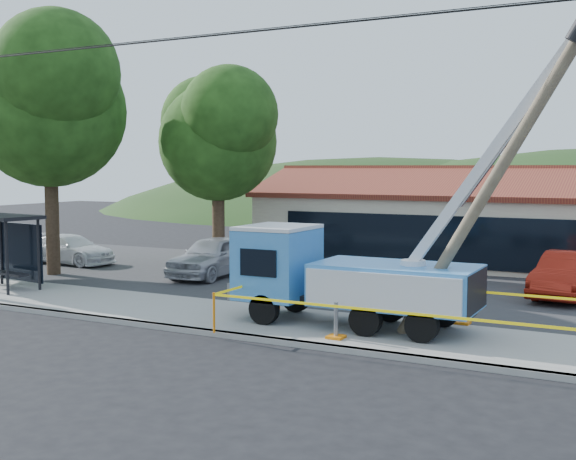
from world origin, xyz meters
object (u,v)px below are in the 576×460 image
at_px(utility_truck, 348,273).
at_px(car_silver, 213,279).
at_px(bus_shelter, 8,235).
at_px(car_white, 71,266).
at_px(car_red, 567,300).
at_px(leaning_pole, 507,157).

bearing_deg(utility_truck, car_silver, 144.31).
height_order(utility_truck, bus_shelter, utility_truck).
distance_m(utility_truck, car_white, 17.88).
relative_size(car_silver, car_red, 1.04).
xyz_separation_m(leaning_pole, car_white, (-20.92, 6.58, -4.83)).
bearing_deg(car_white, utility_truck, -109.08).
bearing_deg(leaning_pole, utility_truck, 177.29).
xyz_separation_m(leaning_pole, car_silver, (-12.86, 6.35, -4.83)).
bearing_deg(car_red, utility_truck, -115.98).
bearing_deg(car_silver, utility_truck, -37.17).
bearing_deg(utility_truck, car_white, 159.02).
relative_size(bus_shelter, car_red, 0.64).
xyz_separation_m(car_silver, car_red, (13.53, 1.60, 0.00)).
height_order(utility_truck, leaning_pole, utility_truck).
bearing_deg(bus_shelter, leaning_pole, 7.76).
relative_size(car_red, car_white, 1.02).
distance_m(car_silver, car_white, 8.07).
relative_size(utility_truck, car_white, 2.17).
distance_m(car_silver, car_red, 13.63).
bearing_deg(car_red, bus_shelter, -150.27).
bearing_deg(car_red, car_white, -169.67).
xyz_separation_m(utility_truck, bus_shelter, (-13.39, -0.06, 0.50)).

